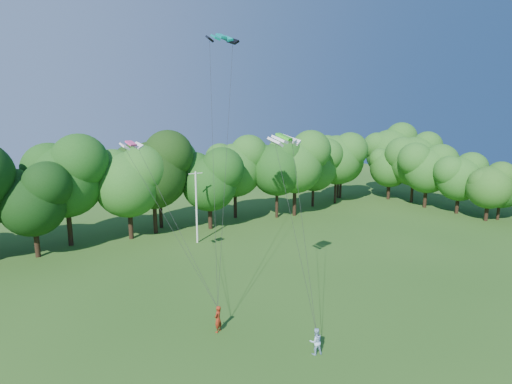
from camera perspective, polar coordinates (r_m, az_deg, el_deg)
utility_pole at (r=44.60m, az=-8.51°, el=-2.08°), size 1.61×0.20×8.05m
kite_flyer_left at (r=27.48m, az=-5.46°, el=-17.61°), size 0.79×0.71×1.81m
kite_flyer_right at (r=25.49m, az=8.53°, el=-20.34°), size 0.96×0.85×1.64m
kite_teal at (r=35.47m, az=-4.98°, el=21.32°), size 2.73×1.38×0.58m
kite_green at (r=28.47m, az=4.03°, el=7.87°), size 2.87×1.92×0.53m
kite_pink at (r=32.10m, az=-17.43°, el=6.65°), size 1.84×1.24×0.40m
tree_back_center at (r=48.72m, az=-14.55°, el=3.40°), size 8.82×8.82×12.83m
tree_back_east at (r=70.26m, az=11.76°, el=4.51°), size 7.29×7.29×10.60m
tree_flank_east at (r=61.67m, az=30.45°, el=1.57°), size 6.29×6.29×9.14m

